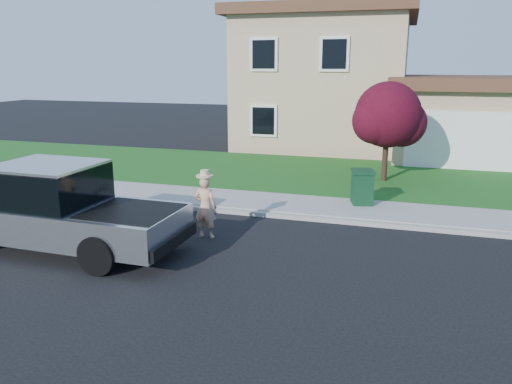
% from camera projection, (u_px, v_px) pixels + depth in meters
% --- Properties ---
extents(ground, '(80.00, 80.00, 0.00)m').
position_uv_depth(ground, '(207.00, 250.00, 11.59)').
color(ground, black).
rests_on(ground, ground).
extents(curb, '(40.00, 0.20, 0.12)m').
position_uv_depth(curb, '(279.00, 216.00, 13.99)').
color(curb, gray).
rests_on(curb, ground).
extents(sidewalk, '(40.00, 2.00, 0.15)m').
position_uv_depth(sidewalk, '(288.00, 205.00, 15.00)').
color(sidewalk, gray).
rests_on(sidewalk, ground).
extents(lawn, '(40.00, 7.00, 0.10)m').
position_uv_depth(lawn, '(315.00, 175.00, 19.18)').
color(lawn, '#164E1A').
rests_on(lawn, ground).
extents(house, '(14.00, 11.30, 6.85)m').
position_uv_depth(house, '(350.00, 84.00, 25.62)').
color(house, tan).
rests_on(house, ground).
extents(pickup_truck, '(6.17, 2.43, 2.01)m').
position_uv_depth(pickup_truck, '(55.00, 210.00, 11.46)').
color(pickup_truck, black).
rests_on(pickup_truck, ground).
extents(woman, '(0.57, 0.41, 1.71)m').
position_uv_depth(woman, '(205.00, 206.00, 12.23)').
color(woman, tan).
rests_on(woman, ground).
extents(ornamental_tree, '(2.56, 2.31, 3.52)m').
position_uv_depth(ornamental_tree, '(389.00, 118.00, 17.48)').
color(ornamental_tree, black).
rests_on(ornamental_tree, lawn).
extents(trash_bin, '(0.79, 0.85, 1.02)m').
position_uv_depth(trash_bin, '(362.00, 187.00, 14.74)').
color(trash_bin, '#0E341C').
rests_on(trash_bin, sidewalk).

